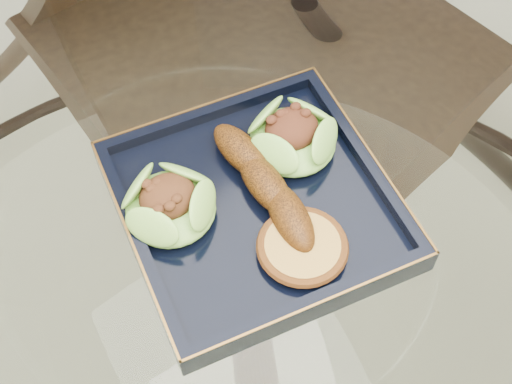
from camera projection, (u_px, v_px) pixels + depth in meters
dining_table at (226, 321)px, 0.86m from camera, size 1.13×1.13×0.77m
dining_chair at (222, 75)px, 1.15m from camera, size 0.49×0.49×0.99m
navy_plate at (256, 208)px, 0.75m from camera, size 0.30×0.30×0.02m
lettuce_wrap_left at (170, 206)px, 0.72m from camera, size 0.11×0.11×0.03m
lettuce_wrap_right at (293, 138)px, 0.77m from camera, size 0.10×0.10×0.03m
roasted_plantain at (265, 183)px, 0.73m from camera, size 0.04×0.17×0.03m
crumb_patty at (302, 248)px, 0.70m from camera, size 0.10×0.10×0.01m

